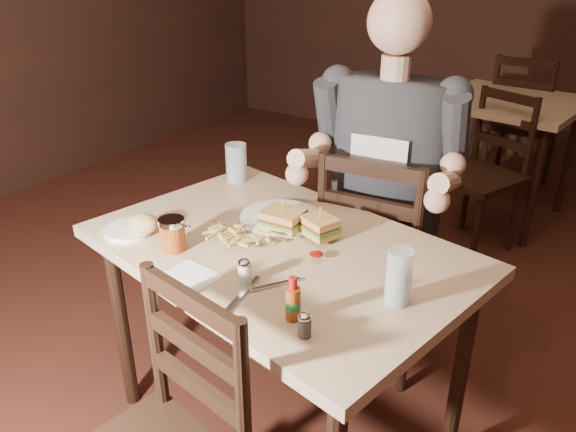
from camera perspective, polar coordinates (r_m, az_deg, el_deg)
The scene contains 23 objects.
room_shell at distance 1.52m, azimuth 6.08°, elevation 17.58°, with size 7.00×7.00×7.00m.
main_table at distance 1.80m, azimuth -0.88°, elevation -5.29°, with size 1.31×1.00×0.77m.
bg_table at distance 3.76m, azimuth 21.49°, elevation 9.68°, with size 0.89×0.89×0.77m.
chair_far at distance 2.31m, azimuth 9.40°, elevation -4.07°, with size 0.44×0.48×0.96m, color black, non-canonical shape.
bg_chair_far at distance 4.33m, azimuth 22.78°, elevation 8.67°, with size 0.44×0.49×0.96m, color black, non-canonical shape.
bg_chair_near at distance 3.31m, azimuth 18.62°, elevation 3.86°, with size 0.41×0.45×0.90m, color black, non-canonical shape.
diner at distance 2.05m, azimuth 9.97°, elevation 7.84°, with size 0.58×0.45×1.00m, color #303236, non-canonical shape.
dinner_plate at distance 1.90m, azimuth -0.76°, elevation -0.37°, with size 0.27×0.27×0.02m, color white.
sandwich_left at distance 1.81m, azimuth -0.52°, elevation 0.37°, with size 0.13×0.11×0.11m, color #DCAB55, non-canonical shape.
sandwich_right at distance 1.76m, azimuth 3.27°, elevation -0.56°, with size 0.10×0.09×0.09m, color #DCAB55, non-canonical shape.
fries_pile at distance 1.76m, azimuth -5.22°, elevation -1.78°, with size 0.25×0.17×0.04m, color #D9BD5D, non-canonical shape.
ketchup_dollop at distance 1.66m, azimuth 2.89°, elevation -3.87°, with size 0.04×0.04×0.01m, color maroon.
glass_left at distance 2.21m, azimuth -5.28°, elevation 5.40°, with size 0.08×0.08×0.15m, color silver.
glass_right at distance 1.48m, azimuth 11.19°, elevation -6.09°, with size 0.07×0.07×0.15m, color silver.
hot_sauce at distance 1.39m, azimuth 0.51°, elevation -8.38°, with size 0.04×0.04×0.12m, color #8C3810, non-canonical shape.
salt_shaker at distance 1.55m, azimuth -4.43°, elevation -5.68°, with size 0.04×0.04×0.07m, color white, non-canonical shape.
pepper_shaker at distance 1.36m, azimuth 1.69°, elevation -11.06°, with size 0.03×0.03×0.06m, color #38332D, non-canonical shape.
syrup_dispenser at distance 1.74m, azimuth -11.65°, elevation -1.83°, with size 0.08×0.08×0.10m, color #8C3810, non-canonical shape.
napkin at distance 1.61m, azimuth -10.10°, elevation -6.14°, with size 0.15×0.14×0.00m, color white.
knife at distance 1.50m, azimuth -4.96°, elevation -8.21°, with size 0.01×0.22×0.01m, color silver.
fork at distance 1.55m, azimuth -1.32°, elevation -6.96°, with size 0.01×0.15×0.00m, color silver.
side_plate at distance 1.90m, azimuth -15.87°, elevation -1.48°, with size 0.16×0.16×0.01m, color white.
bread_roll at distance 1.85m, azimuth -14.45°, elevation -0.73°, with size 0.10×0.08×0.06m, color tan.
Camera 1 is at (0.69, -1.34, 1.62)m, focal length 35.00 mm.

